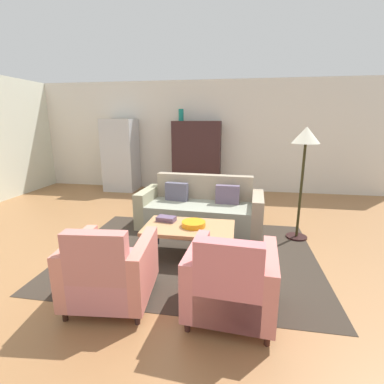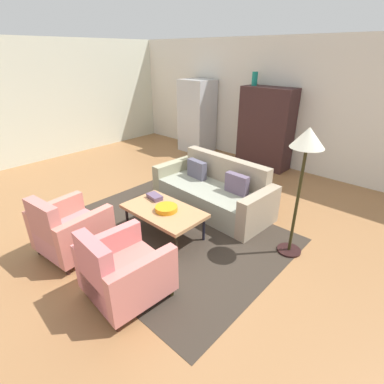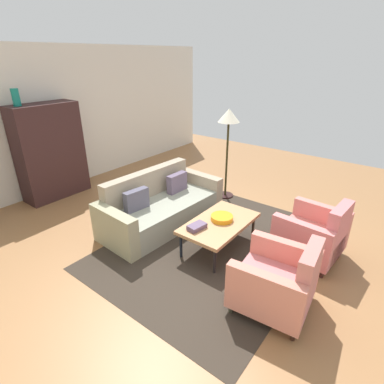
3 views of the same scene
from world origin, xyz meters
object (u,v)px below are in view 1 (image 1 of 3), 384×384
Objects in this scene: armchair_left at (109,273)px; armchair_right at (231,284)px; couch at (201,209)px; coffee_table at (189,229)px; fruit_bowl at (194,224)px; floor_lamp at (305,146)px; book_stack at (166,219)px; cabinet at (197,157)px; vase_tall at (181,115)px; refrigerator at (121,155)px.

armchair_left is 1.19m from armchair_right.
armchair_right reaches higher than couch.
coffee_table is 1.36× the size of armchair_right.
fruit_bowl is 2.00m from floor_lamp.
fruit_bowl is at bearing -18.49° from book_stack.
cabinet is (-0.45, 2.40, 0.61)m from couch.
armchair_right is at bearing -5.64° from armchair_left.
floor_lamp is at bearing -48.32° from vase_tall.
vase_tall is at bearing 110.99° from armchair_right.
refrigerator is (-2.45, 3.48, 0.54)m from coffee_table.
couch is 1.97m from floor_lamp.
fruit_bowl is 0.17× the size of refrigerator.
armchair_left is 1.00× the size of armchair_right.
refrigerator is at bearing -39.88° from couch.
couch is 1.20m from fruit_bowl.
vase_tall is at bearing 98.07° from book_stack.
refrigerator is at bearing -176.44° from vase_tall.
book_stack is at bearing -88.53° from cabinet.
fruit_bowl is 1.11× the size of vase_tall.
coffee_table is 1.31m from armchair_left.
armchair_right is (1.19, -0.00, 0.00)m from armchair_left.
floor_lamp is (2.41, -2.71, -0.50)m from vase_tall.
cabinet is (-0.09, 3.45, 0.44)m from book_stack.
armchair_left is at bearing -119.30° from fruit_bowl.
book_stack is 2.28m from floor_lamp.
book_stack is at bearing 158.60° from coffee_table.
couch is at bearing 70.10° from armchair_left.
couch is at bearing 108.24° from armchair_right.
coffee_table is 0.65× the size of refrigerator.
fruit_bowl is at bearing 118.77° from armchair_right.
coffee_table is 0.70× the size of floor_lamp.
armchair_right is at bearing -62.96° from coffee_table.
floor_lamp reaches higher than book_stack.
vase_tall is at bearing 104.14° from fruit_bowl.
armchair_right is at bearing -56.80° from refrigerator.
vase_tall is 0.16× the size of refrigerator.
couch is 1.25× the size of floor_lamp.
coffee_table is 2.08m from floor_lamp.
fruit_bowl is at bearing -54.24° from refrigerator.
vase_tall is at bearing 87.36° from armchair_left.
floor_lamp is (2.01, -2.72, 0.54)m from cabinet.
cabinet is (-0.50, 3.59, 0.44)m from fruit_bowl.
book_stack reaches higher than coffee_table.
refrigerator is 4.82m from floor_lamp.
refrigerator is (-2.01, -0.10, 0.03)m from cabinet.
fruit_bowl is 4.32m from refrigerator.
floor_lamp reaches higher than coffee_table.
fruit_bowl is (-0.53, 1.17, 0.12)m from armchair_right.
vase_tall reaches higher than book_stack.
fruit_bowl is at bearing 0.00° from coffee_table.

